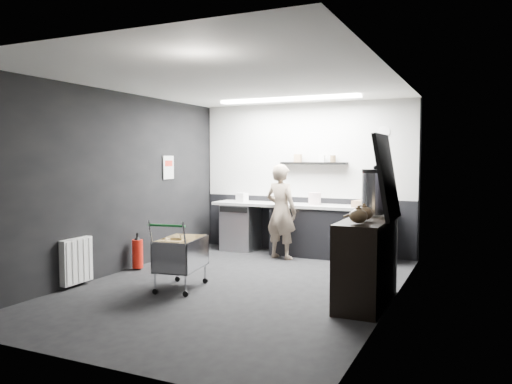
% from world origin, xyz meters
% --- Properties ---
extents(floor, '(5.50, 5.50, 0.00)m').
position_xyz_m(floor, '(0.00, 0.00, 0.00)').
color(floor, black).
rests_on(floor, ground).
extents(ceiling, '(5.50, 5.50, 0.00)m').
position_xyz_m(ceiling, '(0.00, 0.00, 2.70)').
color(ceiling, white).
rests_on(ceiling, wall_back).
extents(wall_back, '(5.50, 0.00, 5.50)m').
position_xyz_m(wall_back, '(0.00, 2.75, 1.35)').
color(wall_back, black).
rests_on(wall_back, floor).
extents(wall_front, '(5.50, 0.00, 5.50)m').
position_xyz_m(wall_front, '(0.00, -2.75, 1.35)').
color(wall_front, black).
rests_on(wall_front, floor).
extents(wall_left, '(0.00, 5.50, 5.50)m').
position_xyz_m(wall_left, '(-2.00, 0.00, 1.35)').
color(wall_left, black).
rests_on(wall_left, floor).
extents(wall_right, '(0.00, 5.50, 5.50)m').
position_xyz_m(wall_right, '(2.00, 0.00, 1.35)').
color(wall_right, black).
rests_on(wall_right, floor).
extents(kitchen_wall_panel, '(3.95, 0.02, 1.70)m').
position_xyz_m(kitchen_wall_panel, '(0.00, 2.73, 1.85)').
color(kitchen_wall_panel, silver).
rests_on(kitchen_wall_panel, wall_back).
extents(dado_panel, '(3.95, 0.02, 1.00)m').
position_xyz_m(dado_panel, '(0.00, 2.73, 0.50)').
color(dado_panel, black).
rests_on(dado_panel, wall_back).
extents(floating_shelf, '(1.20, 0.22, 0.04)m').
position_xyz_m(floating_shelf, '(0.20, 2.62, 1.62)').
color(floating_shelf, black).
rests_on(floating_shelf, wall_back).
extents(wall_clock, '(0.20, 0.03, 0.20)m').
position_xyz_m(wall_clock, '(1.40, 2.72, 2.15)').
color(wall_clock, white).
rests_on(wall_clock, wall_back).
extents(poster, '(0.02, 0.30, 0.40)m').
position_xyz_m(poster, '(-1.98, 1.30, 1.55)').
color(poster, silver).
rests_on(poster, wall_left).
extents(poster_red_band, '(0.02, 0.22, 0.10)m').
position_xyz_m(poster_red_band, '(-1.98, 1.30, 1.62)').
color(poster_red_band, red).
rests_on(poster_red_band, poster).
extents(radiator, '(0.10, 0.50, 0.60)m').
position_xyz_m(radiator, '(-1.94, -0.90, 0.35)').
color(radiator, white).
rests_on(radiator, wall_left).
extents(ceiling_strip, '(2.40, 0.20, 0.04)m').
position_xyz_m(ceiling_strip, '(0.00, 1.85, 2.67)').
color(ceiling_strip, white).
rests_on(ceiling_strip, ceiling).
extents(prep_counter, '(3.20, 0.61, 0.90)m').
position_xyz_m(prep_counter, '(0.14, 2.42, 0.46)').
color(prep_counter, black).
rests_on(prep_counter, floor).
extents(person, '(0.66, 0.51, 1.61)m').
position_xyz_m(person, '(-0.16, 1.97, 0.81)').
color(person, '#BBAC94').
rests_on(person, floor).
extents(shopping_cart, '(0.62, 0.91, 0.91)m').
position_xyz_m(shopping_cart, '(-0.62, -0.40, 0.43)').
color(shopping_cart, silver).
rests_on(shopping_cart, floor).
extents(sideboard, '(0.57, 1.33, 2.00)m').
position_xyz_m(sideboard, '(1.74, -0.01, 0.63)').
color(sideboard, black).
rests_on(sideboard, floor).
extents(fire_extinguisher, '(0.16, 0.16, 0.54)m').
position_xyz_m(fire_extinguisher, '(-1.85, 0.27, 0.26)').
color(fire_extinguisher, red).
rests_on(fire_extinguisher, floor).
extents(cardboard_box, '(0.63, 0.53, 0.11)m').
position_xyz_m(cardboard_box, '(1.29, 2.37, 0.96)').
color(cardboard_box, '#A78059').
rests_on(cardboard_box, prep_counter).
extents(pink_tub, '(0.21, 0.21, 0.21)m').
position_xyz_m(pink_tub, '(0.29, 2.42, 1.01)').
color(pink_tub, silver).
rests_on(pink_tub, prep_counter).
extents(white_container, '(0.22, 0.19, 0.17)m').
position_xyz_m(white_container, '(-1.10, 2.37, 0.98)').
color(white_container, white).
rests_on(white_container, prep_counter).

